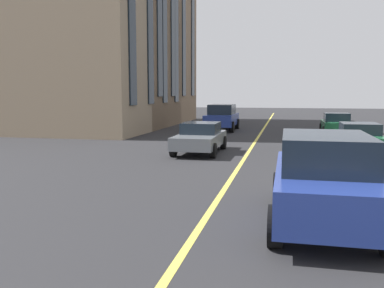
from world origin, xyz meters
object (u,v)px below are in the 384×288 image
car_grey_trailing (200,137)px  car_green_parked_a (336,123)px  car_blue_near (222,117)px  car_green_parked_b (359,137)px  car_blue_mid (324,178)px

car_grey_trailing → car_green_parked_a: car_green_parked_a is taller
car_green_parked_a → car_blue_near: size_ratio=0.83×
car_green_parked_a → car_green_parked_b: size_ratio=0.89×
car_blue_mid → car_green_parked_a: 20.50m
car_blue_mid → car_grey_trailing: bearing=25.2°
car_grey_trailing → car_green_parked_b: bearing=-77.6°
car_green_parked_a → car_blue_near: 7.88m
car_blue_mid → car_green_parked_b: 11.61m
car_grey_trailing → car_green_parked_a: bearing=-33.7°
car_green_parked_a → car_blue_near: bearing=82.4°
car_green_parked_b → car_grey_trailing: bearing=102.4°
car_blue_mid → car_green_parked_a: (20.35, -2.44, -0.27)m
car_green_parked_b → car_blue_near: size_ratio=0.94×
car_grey_trailing → car_blue_mid: car_blue_mid is taller
car_grey_trailing → car_blue_mid: size_ratio=0.94×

